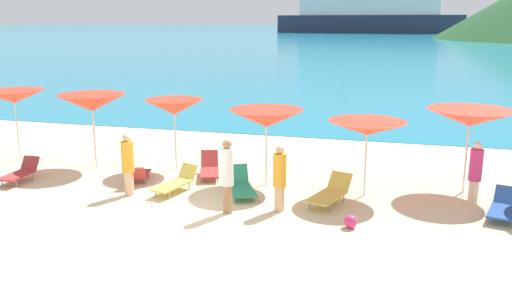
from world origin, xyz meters
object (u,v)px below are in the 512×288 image
umbrella_2 (92,103)px  beachgoer_3 (227,174)px  lounge_chair_2 (505,207)px  beach_ball (351,222)px  umbrella_5 (367,128)px  beachgoer_1 (280,177)px  lounge_chair_10 (176,182)px  lounge_chair_0 (330,193)px  umbrella_1 (14,97)px  beachgoer_4 (128,163)px  cruise_ship (369,8)px  lounge_chair_1 (20,172)px  umbrella_3 (174,107)px  umbrella_6 (470,118)px  lounge_chair_7 (138,174)px  umbrella_4 (266,118)px  beachgoer_0 (475,171)px  lounge_chair_6 (209,168)px

umbrella_2 → beachgoer_3: size_ratio=1.27×
lounge_chair_2 → beach_ball: 3.89m
umbrella_5 → beachgoer_1: 2.80m
umbrella_2 → lounge_chair_10: bearing=-25.4°
lounge_chair_0 → umbrella_1: bearing=-169.8°
beachgoer_4 → lounge_chair_0: bearing=99.9°
lounge_chair_2 → cruise_ship: 183.45m
lounge_chair_1 → lounge_chair_0: bearing=2.0°
umbrella_1 → lounge_chair_10: bearing=-14.7°
beach_ball → umbrella_5: bearing=86.5°
lounge_chair_0 → beachgoer_4: size_ratio=1.01×
lounge_chair_2 → umbrella_5: bearing=-176.6°
lounge_chair_0 → beachgoer_4: bearing=-153.9°
umbrella_3 → lounge_chair_0: umbrella_3 is taller
umbrella_3 → umbrella_5: size_ratio=1.09×
umbrella_6 → lounge_chair_0: bearing=-150.7°
umbrella_2 → lounge_chair_7: (2.12, -1.21, -1.84)m
umbrella_4 → beachgoer_0: (5.58, -0.22, -1.07)m
umbrella_3 → beachgoer_1: (4.02, -2.83, -1.12)m
umbrella_4 → lounge_chair_1: 7.42m
lounge_chair_6 → beach_ball: bearing=-52.8°
cruise_ship → beachgoer_0: bearing=-79.9°
umbrella_4 → beachgoer_3: (-0.35, -2.50, -0.93)m
umbrella_2 → beachgoer_3: bearing=-27.9°
lounge_chair_1 → beachgoer_3: size_ratio=0.71×
umbrella_3 → beachgoer_1: 5.04m
beachgoer_0 → umbrella_6: bearing=19.1°
lounge_chair_6 → beachgoer_0: bearing=-23.4°
lounge_chair_6 → lounge_chair_2: bearing=-28.8°
umbrella_1 → beachgoer_1: size_ratio=1.43×
lounge_chair_10 → beachgoer_1: 3.23m
lounge_chair_1 → lounge_chair_10: bearing=3.1°
umbrella_3 → umbrella_6: 8.62m
lounge_chair_1 → lounge_chair_10: (4.80, 0.34, -0.01)m
lounge_chair_1 → lounge_chair_2: 13.25m
lounge_chair_1 → umbrella_4: bearing=12.2°
beach_ball → umbrella_1: bearing=164.9°
lounge_chair_1 → lounge_chair_2: bearing=1.7°
umbrella_2 → beachgoer_0: (11.36, -0.59, -1.22)m
lounge_chair_7 → cruise_ship: (-4.29, 182.51, 8.38)m
beachgoer_3 → beach_ball: (3.02, -0.19, -0.85)m
umbrella_1 → lounge_chair_0: umbrella_1 is taller
lounge_chair_6 → beachgoer_1: bearing=-60.1°
umbrella_3 → umbrella_4: (3.17, -0.82, -0.06)m
lounge_chair_7 → lounge_chair_2: bearing=160.4°
beachgoer_0 → lounge_chair_2: bearing=-131.7°
beachgoer_0 → lounge_chair_6: bearing=97.3°
cruise_ship → lounge_chair_7: bearing=-82.8°
umbrella_1 → umbrella_2: umbrella_1 is taller
umbrella_2 → lounge_chair_6: bearing=-1.1°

